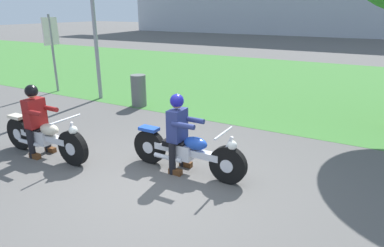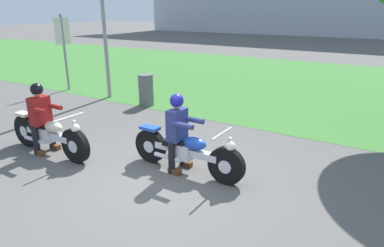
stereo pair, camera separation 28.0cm
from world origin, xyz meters
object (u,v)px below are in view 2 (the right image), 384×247
Objects in this scene: motorcycle_lead at (186,151)px; rider_follow at (41,113)px; motorcycle_follow at (49,135)px; sign_banner at (63,41)px; rider_lead at (178,127)px; trash_can at (146,90)px.

motorcycle_lead is 1.58× the size of rider_follow.
sign_banner reaches higher than motorcycle_follow.
rider_follow is (-0.17, 0.00, 0.42)m from motorcycle_follow.
sign_banner is (-4.40, 3.94, 1.32)m from motorcycle_follow.
sign_banner reaches higher than rider_lead.
trash_can is (-0.68, 3.81, 0.06)m from motorcycle_follow.
rider_follow is 5.85m from sign_banner.
sign_banner is (-3.71, 0.13, 1.26)m from trash_can.
rider_follow is (-2.90, -0.77, 0.43)m from motorcycle_lead.
motorcycle_follow is 0.85× the size of sign_banner.
rider_follow is at bearing -165.10° from motorcycle_lead.
motorcycle_follow is at bearing -41.85° from sign_banner.
sign_banner reaches higher than trash_can.
trash_can is 0.36× the size of sign_banner.
motorcycle_follow is 6.05m from sign_banner.
motorcycle_follow is 3.87m from trash_can.
rider_lead is 0.54× the size of sign_banner.
rider_lead is (-0.17, 0.00, 0.43)m from motorcycle_lead.
rider_lead is 4.47m from trash_can.
motorcycle_lead is at bearing 14.90° from rider_follow.
motorcycle_follow is 2.37× the size of trash_can.
motorcycle_lead is at bearing -41.66° from trash_can.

